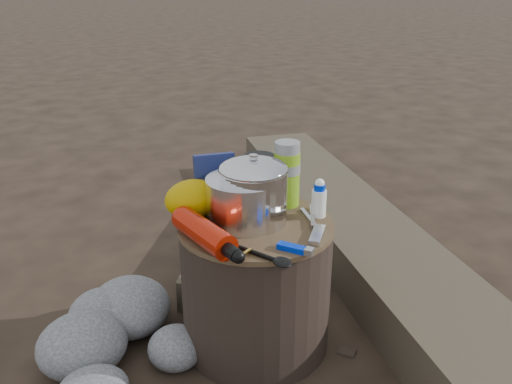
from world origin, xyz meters
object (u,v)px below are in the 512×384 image
stump (256,284)px  log_main (348,227)px  thermos (287,174)px  travel_mug (259,177)px  camping_pot (253,191)px  fuel_bottle (204,233)px

stump → log_main: size_ratio=0.21×
stump → thermos: size_ratio=2.25×
thermos → travel_mug: thermos is taller
travel_mug → camping_pot: bearing=-123.5°
camping_pot → fuel_bottle: (-0.17, -0.06, -0.06)m
stump → camping_pot: camping_pot is taller
log_main → fuel_bottle: 0.94m
log_main → fuel_bottle: fuel_bottle is taller
travel_mug → fuel_bottle: bearing=-142.4°
stump → log_main: (0.60, 0.35, -0.11)m
fuel_bottle → log_main: bearing=19.6°
camping_pot → travel_mug: camping_pot is taller
log_main → fuel_bottle: size_ratio=7.51×
fuel_bottle → thermos: thermos is taller
camping_pot → thermos: size_ratio=0.96×
stump → fuel_bottle: (-0.17, -0.05, 0.23)m
camping_pot → travel_mug: bearing=56.5°
fuel_bottle → thermos: size_ratio=1.45×
log_main → fuel_bottle: (-0.78, -0.41, 0.34)m
fuel_bottle → travel_mug: size_ratio=2.08×
fuel_bottle → travel_mug: 0.34m
log_main → camping_pot: 0.80m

